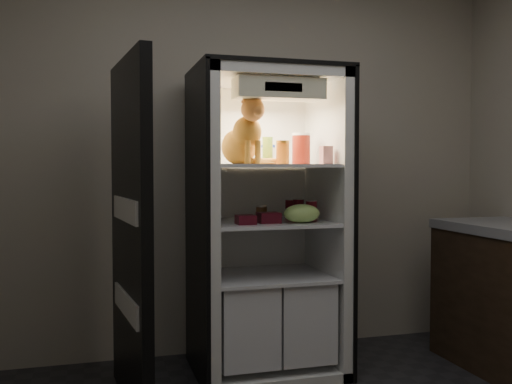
# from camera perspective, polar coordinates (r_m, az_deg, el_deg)

# --- Properties ---
(room_shell) EXTENTS (3.60, 3.60, 3.60)m
(room_shell) POSITION_cam_1_polar(r_m,az_deg,el_deg) (2.29, 11.20, 11.23)
(room_shell) COLOR white
(room_shell) RESTS_ON floor
(refrigerator) EXTENTS (0.90, 0.72, 1.88)m
(refrigerator) POSITION_cam_1_polar(r_m,az_deg,el_deg) (3.59, 0.89, -5.20)
(refrigerator) COLOR white
(refrigerator) RESTS_ON floor
(fridge_door) EXTENTS (0.16, 0.87, 1.85)m
(fridge_door) POSITION_cam_1_polar(r_m,az_deg,el_deg) (3.12, -12.46, -4.14)
(fridge_door) COLOR black
(fridge_door) RESTS_ON floor
(tabby_cat) EXTENTS (0.37, 0.41, 0.42)m
(tabby_cat) POSITION_cam_1_polar(r_m,az_deg,el_deg) (3.39, -1.25, 5.43)
(tabby_cat) COLOR orange
(tabby_cat) RESTS_ON refrigerator
(parmesan_shaker) EXTENTS (0.07, 0.07, 0.17)m
(parmesan_shaker) POSITION_cam_1_polar(r_m,az_deg,el_deg) (3.55, 1.17, 4.16)
(parmesan_shaker) COLOR green
(parmesan_shaker) RESTS_ON refrigerator
(mayo_tub) EXTENTS (0.09, 0.09, 0.13)m
(mayo_tub) POSITION_cam_1_polar(r_m,az_deg,el_deg) (3.67, 1.22, 3.76)
(mayo_tub) COLOR white
(mayo_tub) RESTS_ON refrigerator
(salsa_jar) EXTENTS (0.08, 0.08, 0.14)m
(salsa_jar) POSITION_cam_1_polar(r_m,az_deg,el_deg) (3.46, 2.68, 3.98)
(salsa_jar) COLOR maroon
(salsa_jar) RESTS_ON refrigerator
(pepper_jar) EXTENTS (0.12, 0.12, 0.20)m
(pepper_jar) POSITION_cam_1_polar(r_m,az_deg,el_deg) (3.61, 4.54, 4.34)
(pepper_jar) COLOR maroon
(pepper_jar) RESTS_ON refrigerator
(cream_carton) EXTENTS (0.06, 0.06, 0.11)m
(cream_carton) POSITION_cam_1_polar(r_m,az_deg,el_deg) (3.42, 7.03, 3.68)
(cream_carton) COLOR silver
(cream_carton) RESTS_ON refrigerator
(soda_can_a) EXTENTS (0.07, 0.07, 0.13)m
(soda_can_a) POSITION_cam_1_polar(r_m,az_deg,el_deg) (3.65, 3.48, -1.73)
(soda_can_a) COLOR black
(soda_can_a) RESTS_ON refrigerator
(soda_can_b) EXTENTS (0.07, 0.07, 0.13)m
(soda_can_b) POSITION_cam_1_polar(r_m,az_deg,el_deg) (3.62, 4.26, -1.72)
(soda_can_b) COLOR black
(soda_can_b) RESTS_ON refrigerator
(soda_can_c) EXTENTS (0.07, 0.07, 0.13)m
(soda_can_c) POSITION_cam_1_polar(r_m,az_deg,el_deg) (3.52, 5.55, -1.89)
(soda_can_c) COLOR black
(soda_can_c) RESTS_ON refrigerator
(condiment_jar) EXTENTS (0.07, 0.07, 0.10)m
(condiment_jar) POSITION_cam_1_polar(r_m,az_deg,el_deg) (3.54, 0.56, -2.10)
(condiment_jar) COLOR #523417
(condiment_jar) RESTS_ON refrigerator
(grape_bag) EXTENTS (0.22, 0.16, 0.11)m
(grape_bag) POSITION_cam_1_polar(r_m,az_deg,el_deg) (3.41, 4.59, -2.15)
(grape_bag) COLOR #87B655
(grape_bag) RESTS_ON refrigerator
(berry_box_left) EXTENTS (0.11, 0.11, 0.05)m
(berry_box_left) POSITION_cam_1_polar(r_m,az_deg,el_deg) (3.31, -1.04, -2.79)
(berry_box_left) COLOR #550E1D
(berry_box_left) RESTS_ON refrigerator
(berry_box_right) EXTENTS (0.13, 0.13, 0.06)m
(berry_box_right) POSITION_cam_1_polar(r_m,az_deg,el_deg) (3.39, 1.27, -2.58)
(berry_box_right) COLOR #550E1D
(berry_box_right) RESTS_ON refrigerator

